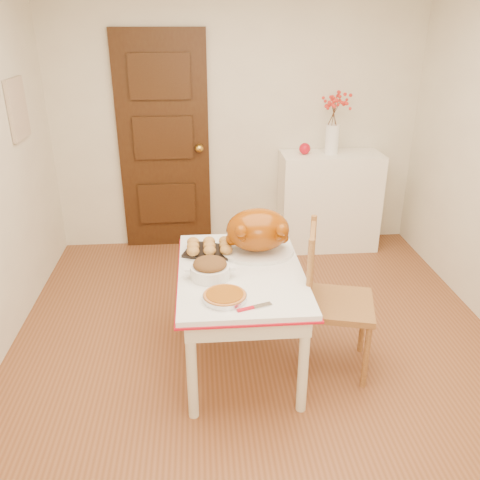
{
  "coord_description": "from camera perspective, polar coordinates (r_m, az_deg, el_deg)",
  "views": [
    {
      "loc": [
        -0.37,
        -2.79,
        2.13
      ],
      "look_at": [
        -0.14,
        0.03,
        0.87
      ],
      "focal_mm": 37.52,
      "sensor_mm": 36.0,
      "label": 1
    }
  ],
  "objects": [
    {
      "name": "carving_knife",
      "position": [
        2.96,
        -3.02,
        -5.03
      ],
      "size": [
        0.24,
        0.18,
        0.01
      ],
      "primitive_type": null,
      "rotation": [
        0.0,
        0.0,
        -0.56
      ],
      "color": "silver",
      "rests_on": "kitchen_table"
    },
    {
      "name": "pie_server",
      "position": [
        2.74,
        1.66,
        -7.61
      ],
      "size": [
        0.21,
        0.12,
        0.01
      ],
      "primitive_type": null,
      "rotation": [
        0.0,
        0.0,
        0.33
      ],
      "color": "silver",
      "rests_on": "kitchen_table"
    },
    {
      "name": "chair_oak",
      "position": [
        3.25,
        11.12,
        -6.81
      ],
      "size": [
        0.53,
        0.53,
        0.99
      ],
      "primitive_type": null,
      "rotation": [
        0.0,
        0.0,
        1.32
      ],
      "color": "#9A6535",
      "rests_on": "floor"
    },
    {
      "name": "pumpkin_pie",
      "position": [
        2.8,
        -1.75,
        -6.35
      ],
      "size": [
        0.32,
        0.32,
        0.05
      ],
      "primitive_type": "cylinder",
      "rotation": [
        0.0,
        0.0,
        -0.33
      ],
      "color": "#89460C",
      "rests_on": "kitchen_table"
    },
    {
      "name": "door_back",
      "position": [
        4.9,
        -8.64,
        10.71
      ],
      "size": [
        0.85,
        0.06,
        2.06
      ],
      "primitive_type": "cube",
      "color": "black",
      "rests_on": "ground"
    },
    {
      "name": "sideboard",
      "position": [
        5.02,
        10.03,
        4.36
      ],
      "size": [
        0.95,
        0.42,
        0.95
      ],
      "primitive_type": "cube",
      "color": "white",
      "rests_on": "floor"
    },
    {
      "name": "shaker_pair",
      "position": [
        3.55,
        3.34,
        0.75
      ],
      "size": [
        0.09,
        0.04,
        0.09
      ],
      "primitive_type": null,
      "rotation": [
        0.0,
        0.0,
        0.12
      ],
      "color": "white",
      "rests_on": "kitchen_table"
    },
    {
      "name": "apple",
      "position": [
        4.81,
        7.38,
        10.26
      ],
      "size": [
        0.11,
        0.11,
        0.11
      ],
      "primitive_type": "sphere",
      "color": "#B90C1C",
      "rests_on": "sideboard"
    },
    {
      "name": "photo_board",
      "position": [
        4.26,
        -23.98,
        13.47
      ],
      "size": [
        0.03,
        0.35,
        0.45
      ],
      "primitive_type": "cube",
      "color": "beige",
      "rests_on": "ground"
    },
    {
      "name": "stuffing_dish",
      "position": [
        3.02,
        -3.43,
        -3.26
      ],
      "size": [
        0.36,
        0.32,
        0.12
      ],
      "primitive_type": null,
      "rotation": [
        0.0,
        0.0,
        0.3
      ],
      "color": "brown",
      "rests_on": "kitchen_table"
    },
    {
      "name": "kitchen_table",
      "position": [
        3.31,
        0.07,
        -8.69
      ],
      "size": [
        0.79,
        1.16,
        0.69
      ],
      "primitive_type": null,
      "color": "white",
      "rests_on": "floor"
    },
    {
      "name": "turkey_platter",
      "position": [
        3.29,
        2.04,
        0.87
      ],
      "size": [
        0.59,
        0.54,
        0.3
      ],
      "primitive_type": null,
      "rotation": [
        0.0,
        0.0,
        -0.37
      ],
      "color": "#7F2E03",
      "rests_on": "kitchen_table"
    },
    {
      "name": "berry_vase",
      "position": [
        4.82,
        10.55,
        12.89
      ],
      "size": [
        0.29,
        0.29,
        0.57
      ],
      "primitive_type": null,
      "color": "white",
      "rests_on": "sideboard"
    },
    {
      "name": "floor",
      "position": [
        3.53,
        2.31,
        -13.17
      ],
      "size": [
        3.5,
        4.0,
        0.0
      ],
      "primitive_type": "cube",
      "color": "brown",
      "rests_on": "ground"
    },
    {
      "name": "wall_back",
      "position": [
        4.89,
        -0.34,
        13.58
      ],
      "size": [
        3.5,
        0.0,
        2.5
      ],
      "primitive_type": "cube",
      "color": "beige",
      "rests_on": "ground"
    },
    {
      "name": "wall_front",
      "position": [
        1.24,
        15.38,
        -22.38
      ],
      "size": [
        3.5,
        0.0,
        2.5
      ],
      "primitive_type": "cube",
      "color": "beige",
      "rests_on": "ground"
    },
    {
      "name": "rolls_tray",
      "position": [
        3.34,
        -3.5,
        -0.82
      ],
      "size": [
        0.37,
        0.33,
        0.08
      ],
      "primitive_type": null,
      "rotation": [
        0.0,
        0.0,
        -0.35
      ],
      "color": "#A37430",
      "rests_on": "kitchen_table"
    },
    {
      "name": "drinking_glass",
      "position": [
        3.48,
        -0.03,
        0.49
      ],
      "size": [
        0.07,
        0.07,
        0.11
      ],
      "primitive_type": "cylinder",
      "rotation": [
        0.0,
        0.0,
        -0.24
      ],
      "color": "white",
      "rests_on": "kitchen_table"
    }
  ]
}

